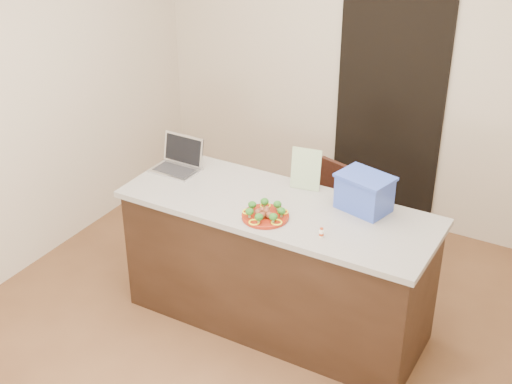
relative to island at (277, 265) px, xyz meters
The scene contains 16 objects.
ground 0.53m from the island, 90.00° to the right, with size 4.00×4.00×0.00m, color brown.
room_shell 1.18m from the island, 90.00° to the right, with size 4.00×4.00×4.00m.
doorway 1.81m from the island, 86.69° to the left, with size 0.90×0.02×2.00m, color black.
island is the anchor object (origin of this frame).
plate 0.50m from the island, 87.97° to the right, with size 0.30×0.30×0.02m.
meatballs 0.53m from the island, 89.59° to the right, with size 0.11×0.12×0.04m.
broccoli 0.55m from the island, 87.97° to the right, with size 0.25×0.25×0.04m.
pepper_rings 0.51m from the island, 87.97° to the right, with size 0.29×0.29×0.01m.
napkin 0.51m from the island, 101.03° to the right, with size 0.13×0.13×0.01m, color white.
fork 0.51m from the island, 106.93° to the right, with size 0.08×0.16×0.00m.
knife 0.52m from the island, 92.88° to the right, with size 0.04×0.22×0.01m.
yogurt_bottle 0.66m from the island, 27.91° to the right, with size 0.03×0.03×0.06m.
laptop 1.01m from the island, behind, with size 0.32×0.25×0.23m.
leaflet 0.67m from the island, 80.12° to the left, with size 0.20×0.00×0.28m, color silver.
blue_box 0.79m from the island, 23.94° to the left, with size 0.38×0.31×0.24m.
chair 0.76m from the island, 84.46° to the left, with size 0.48×0.48×0.86m.
Camera 1 is at (1.83, -3.26, 3.15)m, focal length 50.00 mm.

